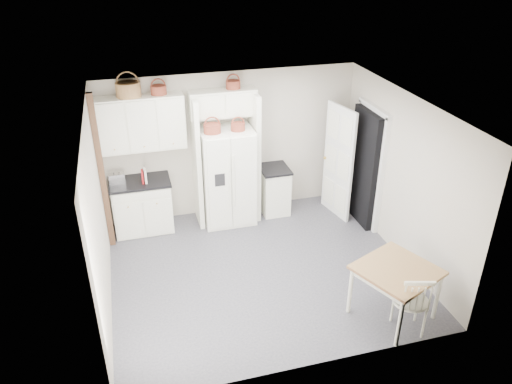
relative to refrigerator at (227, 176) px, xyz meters
name	(u,v)px	position (x,y,z in m)	size (l,w,h in m)	color
floor	(261,270)	(0.15, -1.63, -0.87)	(4.50, 4.50, 0.00)	#36353E
ceiling	(262,109)	(0.15, -1.63, 1.73)	(4.50, 4.50, 0.00)	white
wall_back	(230,144)	(0.15, 0.37, 0.43)	(4.50, 4.50, 0.00)	beige
wall_left	(98,217)	(-2.10, -1.63, 0.43)	(4.00, 4.00, 0.00)	beige
wall_right	(402,178)	(2.40, -1.63, 0.43)	(4.00, 4.00, 0.00)	beige
refrigerator	(227,176)	(0.00, 0.00, 0.00)	(0.89, 0.72, 1.73)	white
base_cab_left	(142,206)	(-1.49, 0.07, -0.42)	(0.97, 0.61, 0.90)	white
base_cab_right	(274,191)	(0.88, 0.07, -0.44)	(0.48, 0.57, 0.84)	white
dining_table	(394,292)	(1.58, -3.08, -0.48)	(0.93, 0.93, 0.77)	brown
windsor_chair	(411,301)	(1.65, -3.38, -0.40)	(0.46, 0.42, 0.94)	white
counter_left	(139,182)	(-1.49, 0.07, 0.05)	(1.01, 0.65, 0.04)	black
counter_right	(274,169)	(0.88, 0.07, -0.01)	(0.52, 0.61, 0.04)	black
toaster	(117,178)	(-1.85, 0.07, 0.16)	(0.26, 0.15, 0.18)	silver
cookbook_red	(143,177)	(-1.43, -0.01, 0.18)	(0.03, 0.14, 0.22)	#A21318
cookbook_cream	(145,176)	(-1.39, -0.01, 0.20)	(0.04, 0.16, 0.25)	beige
basket_upper_b	(128,90)	(-1.49, 0.20, 1.60)	(0.39, 0.39, 0.23)	brown
basket_upper_c	(159,90)	(-1.03, 0.20, 1.56)	(0.25, 0.25, 0.14)	maroon
basket_bridge_b	(233,85)	(0.19, 0.20, 1.55)	(0.24, 0.24, 0.14)	maroon
basket_fridge_a	(212,129)	(-0.25, -0.10, 0.94)	(0.28, 0.28, 0.15)	maroon
basket_fridge_b	(238,127)	(0.18, -0.10, 0.93)	(0.24, 0.24, 0.13)	maroon
upper_cabinet	(141,123)	(-1.35, 0.20, 1.03)	(1.40, 0.34, 0.90)	white
bridge_cabinet	(223,103)	(0.00, 0.20, 1.26)	(1.12, 0.34, 0.45)	white
fridge_panel_left	(197,163)	(-0.51, 0.07, 0.28)	(0.08, 0.60, 2.30)	white
fridge_panel_right	(254,156)	(0.51, 0.07, 0.28)	(0.08, 0.60, 2.30)	white
trim_post	(102,174)	(-2.05, -0.28, 0.43)	(0.09, 0.09, 2.60)	#402716
doorway_void	(365,168)	(2.31, -0.63, 0.16)	(0.18, 0.85, 2.05)	black
door_slab	(338,162)	(1.95, -0.29, 0.16)	(0.80, 0.04, 2.05)	white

